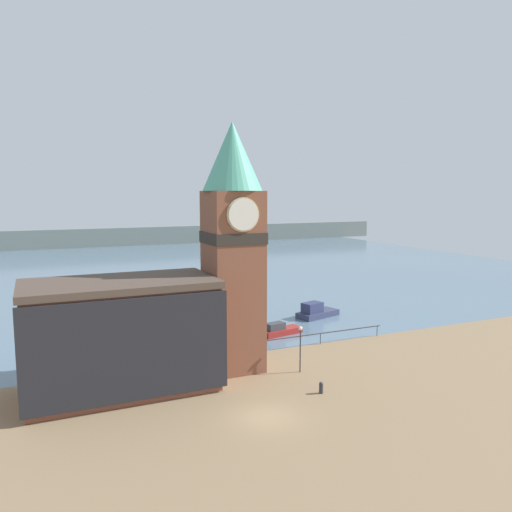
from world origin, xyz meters
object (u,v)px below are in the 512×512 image
(pier_building, at_px, (121,335))
(boat_near, at_px, (280,330))
(clock_tower, at_px, (233,241))
(lamp_post, at_px, (300,340))
(mooring_bollard_near, at_px, (321,387))
(boat_far, at_px, (316,312))

(pier_building, height_order, boat_near, pier_building)
(clock_tower, bearing_deg, lamp_post, -33.23)
(clock_tower, relative_size, boat_near, 4.35)
(pier_building, relative_size, lamp_post, 3.61)
(clock_tower, relative_size, mooring_bollard_near, 23.40)
(boat_near, distance_m, lamp_post, 11.02)
(pier_building, xyz_separation_m, boat_near, (17.05, 8.10, -3.62))
(clock_tower, distance_m, lamp_post, 9.65)
(boat_far, xyz_separation_m, lamp_post, (-10.48, -15.04, 2.02))
(lamp_post, bearing_deg, clock_tower, 146.77)
(lamp_post, bearing_deg, pier_building, 171.01)
(boat_far, relative_size, mooring_bollard_near, 6.61)
(mooring_bollard_near, bearing_deg, lamp_post, 80.70)
(boat_far, bearing_deg, clock_tower, -157.74)
(pier_building, bearing_deg, lamp_post, -8.99)
(boat_near, distance_m, boat_far, 8.58)
(boat_near, relative_size, boat_far, 0.81)
(boat_far, bearing_deg, boat_near, -162.56)
(boat_near, height_order, lamp_post, lamp_post)
(clock_tower, bearing_deg, boat_near, 42.45)
(pier_building, xyz_separation_m, lamp_post, (13.70, -2.17, -1.43))
(mooring_bollard_near, relative_size, lamp_post, 0.22)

